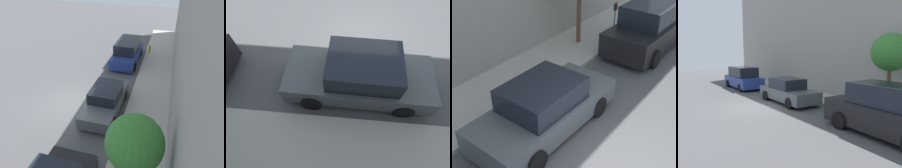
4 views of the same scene
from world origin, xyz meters
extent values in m
plane|color=#515154|center=(0.00, 0.00, 0.00)|extent=(60.00, 60.00, 0.00)
cube|color=#B2ADA3|center=(4.75, 0.00, 0.07)|extent=(2.50, 32.00, 0.15)
cube|color=black|center=(2.27, -6.89, 0.70)|extent=(2.08, 4.85, 0.96)
cube|color=black|center=(2.27, -6.89, 1.58)|extent=(1.79, 2.64, 0.80)
cylinder|color=black|center=(1.34, -5.40, 0.36)|extent=(0.22, 0.72, 0.72)
cylinder|color=black|center=(3.20, -5.40, 0.36)|extent=(0.22, 0.72, 0.72)
cylinder|color=black|center=(3.20, -8.37, 0.36)|extent=(0.22, 0.72, 0.72)
cube|color=#4C5156|center=(2.31, -0.13, 0.56)|extent=(1.88, 4.53, 0.68)
cube|color=black|center=(2.31, -0.03, 1.22)|extent=(1.62, 2.13, 0.64)
cylinder|color=black|center=(1.46, 1.26, 0.32)|extent=(0.22, 0.64, 0.64)
cylinder|color=black|center=(3.16, 1.26, 0.32)|extent=(0.22, 0.64, 0.64)
cylinder|color=black|center=(1.46, -1.53, 0.32)|extent=(0.22, 0.64, 0.64)
cylinder|color=black|center=(3.16, -1.53, 0.32)|extent=(0.22, 0.64, 0.64)
cylinder|color=#ADADB2|center=(3.95, -6.89, 0.74)|extent=(0.07, 0.07, 1.18)
cube|color=#2D2D33|center=(3.95, -6.89, 1.47)|extent=(0.11, 0.15, 0.28)
cube|color=red|center=(3.95, -6.89, 1.64)|extent=(0.04, 0.09, 0.05)
cylinder|color=brown|center=(4.83, -5.34, 1.40)|extent=(0.18, 0.18, 2.50)
camera|label=1|loc=(5.40, -10.13, 8.19)|focal=35.00mm
camera|label=2|loc=(5.40, -0.50, 5.19)|focal=28.00mm
camera|label=3|loc=(-2.25, 5.09, 5.78)|focal=50.00mm
camera|label=4|loc=(-5.22, -11.45, 3.11)|focal=35.00mm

